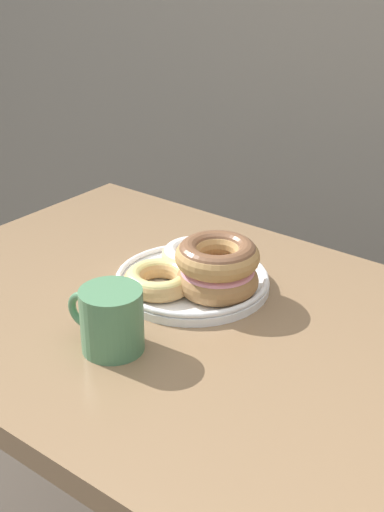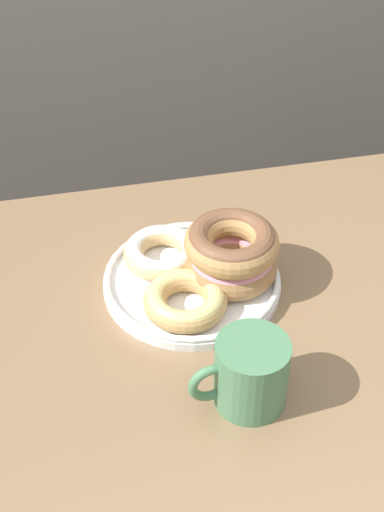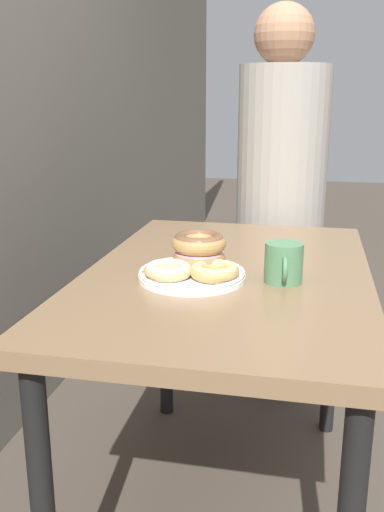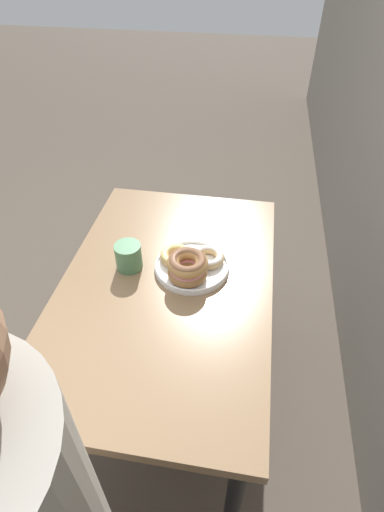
{
  "view_description": "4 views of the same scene",
  "coord_description": "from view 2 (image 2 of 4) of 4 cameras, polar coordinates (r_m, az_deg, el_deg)",
  "views": [
    {
      "loc": [
        0.58,
        -0.48,
        1.34
      ],
      "look_at": [
        -0.09,
        0.37,
        0.81
      ],
      "focal_mm": 50.0,
      "sensor_mm": 36.0,
      "label": 1
    },
    {
      "loc": [
        -0.26,
        -0.4,
        1.48
      ],
      "look_at": [
        -0.09,
        0.37,
        0.81
      ],
      "focal_mm": 50.0,
      "sensor_mm": 36.0,
      "label": 2
    },
    {
      "loc": [
        -1.41,
        0.1,
        1.19
      ],
      "look_at": [
        -0.09,
        0.37,
        0.81
      ],
      "focal_mm": 40.0,
      "sensor_mm": 36.0,
      "label": 3
    },
    {
      "loc": [
        0.94,
        0.54,
        1.73
      ],
      "look_at": [
        -0.09,
        0.37,
        0.81
      ],
      "focal_mm": 28.0,
      "sensor_mm": 36.0,
      "label": 4
    }
  ],
  "objects": [
    {
      "name": "donut_plate",
      "position": [
        1.05,
        1.06,
        -0.85
      ],
      "size": [
        0.28,
        0.27,
        0.1
      ],
      "color": "white",
      "rests_on": "dining_table"
    },
    {
      "name": "dining_table",
      "position": [
        1.11,
        5.58,
        -7.66
      ],
      "size": [
        1.14,
        0.73,
        0.75
      ],
      "color": "#846647",
      "rests_on": "ground_plane"
    },
    {
      "name": "coffee_mug",
      "position": [
        0.9,
        4.62,
        -9.28
      ],
      "size": [
        0.13,
        0.09,
        0.1
      ],
      "color": "#4C7F56",
      "rests_on": "dining_table"
    }
  ]
}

